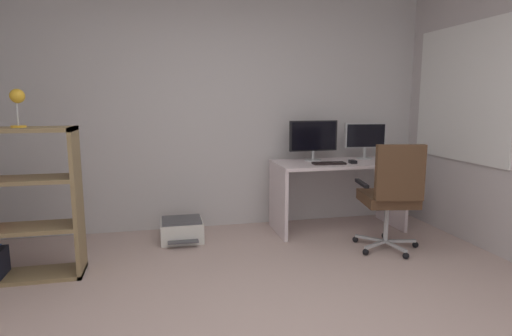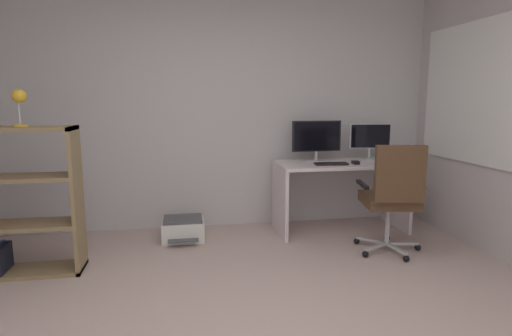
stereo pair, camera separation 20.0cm
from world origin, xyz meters
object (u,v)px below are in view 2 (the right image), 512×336
(desk, at_px, (341,181))
(office_chair, at_px, (392,194))
(monitor_main, at_px, (317,138))
(desk_lamp, at_px, (19,100))
(bookshelf, at_px, (2,206))
(printer, at_px, (183,229))
(monitor_secondary, at_px, (370,138))
(keyboard, at_px, (331,164))
(computer_mouse, at_px, (356,162))

(desk, xyz_separation_m, office_chair, (0.19, -0.79, 0.03))
(monitor_main, distance_m, desk_lamp, 2.84)
(desk, relative_size, bookshelf, 1.14)
(bookshelf, relative_size, printer, 2.76)
(bookshelf, height_order, printer, bookshelf)
(monitor_secondary, relative_size, keyboard, 1.38)
(monitor_secondary, relative_size, office_chair, 0.45)
(monitor_secondary, bearing_deg, desk, -159.34)
(bookshelf, height_order, desk_lamp, desk_lamp)
(desk, xyz_separation_m, bookshelf, (-3.13, -0.65, 0.03))
(desk, distance_m, printer, 1.76)
(monitor_main, height_order, printer, monitor_main)
(monitor_secondary, height_order, keyboard, monitor_secondary)
(computer_mouse, bearing_deg, printer, 179.55)
(monitor_main, xyz_separation_m, desk_lamp, (-2.69, -0.80, 0.41))
(desk, height_order, bookshelf, bookshelf)
(computer_mouse, bearing_deg, keyboard, -176.77)
(monitor_main, relative_size, office_chair, 0.53)
(monitor_secondary, bearing_deg, printer, -175.27)
(desk, bearing_deg, printer, -179.12)
(monitor_main, relative_size, monitor_secondary, 1.18)
(monitor_secondary, relative_size, printer, 1.06)
(keyboard, xyz_separation_m, office_chair, (0.36, -0.64, -0.19))
(desk, bearing_deg, monitor_secondary, 20.66)
(computer_mouse, bearing_deg, bookshelf, -167.71)
(keyboard, relative_size, bookshelf, 0.28)
(keyboard, xyz_separation_m, computer_mouse, (0.27, -0.00, 0.01))
(monitor_main, bearing_deg, monitor_secondary, 0.01)
(printer, bearing_deg, computer_mouse, -3.81)
(monitor_main, height_order, monitor_secondary, monitor_main)
(desk, distance_m, bookshelf, 3.20)
(monitor_main, distance_m, printer, 1.73)
(monitor_main, xyz_separation_m, printer, (-1.47, -0.17, -0.90))
(monitor_secondary, distance_m, desk_lamp, 3.44)
(monitor_main, xyz_separation_m, computer_mouse, (0.34, -0.29, -0.24))
(monitor_secondary, bearing_deg, desk_lamp, -166.43)
(office_chair, bearing_deg, computer_mouse, 97.89)
(office_chair, height_order, desk_lamp, desk_lamp)
(desk, bearing_deg, keyboard, -139.06)
(computer_mouse, relative_size, office_chair, 0.10)
(monitor_main, bearing_deg, office_chair, -65.44)
(desk_lamp, bearing_deg, desk, 12.59)
(monitor_secondary, bearing_deg, computer_mouse, -134.42)
(desk, xyz_separation_m, monitor_secondary, (0.39, 0.15, 0.45))
(monitor_secondary, bearing_deg, office_chair, -101.99)
(keyboard, distance_m, computer_mouse, 0.27)
(desk, relative_size, monitor_main, 2.51)
(bookshelf, distance_m, desk_lamp, 0.87)
(monitor_main, distance_m, computer_mouse, 0.51)
(office_chair, relative_size, desk_lamp, 3.55)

